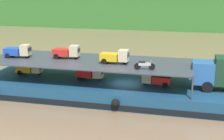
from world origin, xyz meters
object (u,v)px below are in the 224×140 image
object	(u,v)px
mini_truck_upper_mid	(67,52)
mini_truck_upper_fore	(115,57)
mini_truck_lower_stern	(30,68)
mini_truck_upper_stern	(18,51)
motorcycle_upper_port	(144,65)
cargo_barge	(125,90)
mini_truck_lower_mid	(156,79)
mini_truck_lower_aft	(90,73)

from	to	relation	value
mini_truck_upper_mid	mini_truck_upper_fore	distance (m)	5.48
mini_truck_lower_stern	mini_truck_upper_stern	distance (m)	2.31
mini_truck_upper_mid	mini_truck_upper_stern	bearing A→B (deg)	-170.66
mini_truck_upper_mid	motorcycle_upper_port	distance (m)	8.93
motorcycle_upper_port	mini_truck_upper_fore	bearing A→B (deg)	151.33
cargo_barge	mini_truck_upper_mid	world-z (taller)	mini_truck_upper_mid
mini_truck_lower_stern	mini_truck_upper_mid	world-z (taller)	mini_truck_upper_mid
mini_truck_lower_mid	motorcycle_upper_port	distance (m)	2.71
mini_truck_lower_aft	mini_truck_upper_fore	xyz separation A→B (m)	(2.75, -0.68, 2.00)
cargo_barge	mini_truck_lower_aft	xyz separation A→B (m)	(-3.70, 0.22, 1.44)
cargo_barge	mini_truck_lower_mid	world-z (taller)	mini_truck_lower_mid
cargo_barge	mini_truck_lower_mid	distance (m)	3.35
mini_truck_upper_mid	mini_truck_upper_fore	xyz separation A→B (m)	(5.38, -1.01, 0.00)
mini_truck_lower_mid	mini_truck_upper_stern	xyz separation A→B (m)	(-14.44, -0.01, 2.00)
mini_truck_lower_stern	mini_truck_upper_fore	bearing A→B (deg)	-5.85
cargo_barge	mini_truck_upper_mid	size ratio (longest dim) A/B	10.71
mini_truck_lower_aft	mini_truck_upper_fore	bearing A→B (deg)	-13.94
mini_truck_lower_stern	mini_truck_upper_fore	world-z (taller)	mini_truck_upper_fore
cargo_barge	mini_truck_upper_stern	world-z (taller)	mini_truck_upper_stern
mini_truck_upper_stern	mini_truck_upper_mid	distance (m)	5.16
mini_truck_lower_stern	mini_truck_lower_aft	distance (m)	6.92
mini_truck_lower_stern	mini_truck_lower_aft	size ratio (longest dim) A/B	1.00
mini_truck_upper_stern	cargo_barge	bearing A→B (deg)	1.44
mini_truck_lower_mid	mini_truck_upper_fore	world-z (taller)	mini_truck_upper_fore
cargo_barge	mini_truck_upper_fore	bearing A→B (deg)	-154.27
mini_truck_lower_mid	mini_truck_upper_mid	world-z (taller)	mini_truck_upper_mid
mini_truck_lower_stern	mini_truck_upper_stern	size ratio (longest dim) A/B	0.99
motorcycle_upper_port	mini_truck_upper_mid	bearing A→B (deg)	162.28
mini_truck_lower_aft	mini_truck_upper_fore	size ratio (longest dim) A/B	1.01
mini_truck_upper_mid	mini_truck_lower_stern	bearing A→B (deg)	-179.71
mini_truck_lower_aft	motorcycle_upper_port	bearing A→B (deg)	-22.15
mini_truck_lower_stern	motorcycle_upper_port	size ratio (longest dim) A/B	1.46
mini_truck_lower_stern	mini_truck_lower_aft	world-z (taller)	same
mini_truck_lower_aft	motorcycle_upper_port	world-z (taller)	motorcycle_upper_port
mini_truck_lower_stern	mini_truck_lower_aft	xyz separation A→B (m)	(6.92, -0.31, 0.00)
mini_truck_upper_stern	mini_truck_lower_aft	bearing A→B (deg)	3.76
mini_truck_upper_stern	mini_truck_lower_mid	bearing A→B (deg)	0.04
mini_truck_lower_mid	mini_truck_upper_stern	world-z (taller)	mini_truck_upper_stern
mini_truck_lower_aft	mini_truck_lower_mid	bearing A→B (deg)	-4.24
mini_truck_lower_aft	cargo_barge	bearing A→B (deg)	-3.41
mini_truck_lower_aft	mini_truck_upper_mid	distance (m)	3.33
mini_truck_upper_stern	mini_truck_upper_fore	bearing A→B (deg)	-0.95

